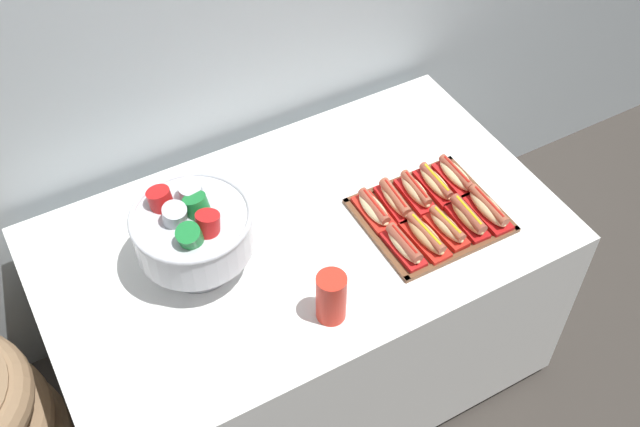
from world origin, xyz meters
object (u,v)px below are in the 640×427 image
object	(u,v)px
hot_dog_9	(456,176)
punch_bowl	(193,229)
hot_dog_0	(404,246)
hot_dog_2	(447,227)
hot_dog_3	(468,217)
cup_stack	(331,297)
hot_dog_6	(395,200)
serving_tray	(430,216)
hot_dog_1	(426,236)
buffet_table	(302,304)
hot_dog_5	(374,209)
hot_dog_7	(416,192)
hot_dog_4	(488,209)
hot_dog_8	(436,184)

from	to	relation	value
hot_dog_9	punch_bowl	world-z (taller)	punch_bowl
hot_dog_0	hot_dog_2	distance (m)	0.15
hot_dog_3	cup_stack	distance (m)	0.52
hot_dog_3	hot_dog_6	xyz separation A→B (m)	(-0.15, 0.17, -0.00)
serving_tray	hot_dog_0	world-z (taller)	hot_dog_0
hot_dog_1	hot_dog_9	size ratio (longest dim) A/B	1.08
buffet_table	hot_dog_6	world-z (taller)	hot_dog_6
hot_dog_1	hot_dog_2	world-z (taller)	same
hot_dog_1	cup_stack	size ratio (longest dim) A/B	1.14
hot_dog_2	hot_dog_5	xyz separation A→B (m)	(-0.15, 0.17, -0.00)
hot_dog_7	punch_bowl	world-z (taller)	punch_bowl
hot_dog_2	hot_dog_7	bearing A→B (deg)	89.60
hot_dog_0	hot_dog_5	xyz separation A→B (m)	(0.00, 0.16, -0.00)
buffet_table	hot_dog_7	distance (m)	0.55
hot_dog_3	punch_bowl	bearing A→B (deg)	161.81
hot_dog_1	hot_dog_3	size ratio (longest dim) A/B	1.08
cup_stack	hot_dog_6	bearing A→B (deg)	34.26
hot_dog_4	hot_dog_7	distance (m)	0.22
buffet_table	hot_dog_0	size ratio (longest dim) A/B	9.38
hot_dog_7	serving_tray	bearing A→B (deg)	-90.40
serving_tray	hot_dog_4	xyz separation A→B (m)	(0.15, -0.08, 0.03)
buffet_table	serving_tray	bearing A→B (deg)	-19.55
hot_dog_3	punch_bowl	xyz separation A→B (m)	(-0.76, 0.25, 0.12)
hot_dog_0	hot_dog_8	size ratio (longest dim) A/B	0.95
hot_dog_0	hot_dog_9	size ratio (longest dim) A/B	0.98
hot_dog_4	hot_dog_7	size ratio (longest dim) A/B	1.10
hot_dog_2	punch_bowl	world-z (taller)	punch_bowl
serving_tray	hot_dog_1	distance (m)	0.12
hot_dog_5	punch_bowl	xyz separation A→B (m)	(-0.54, 0.08, 0.12)
hot_dog_9	serving_tray	bearing A→B (deg)	-151.59
hot_dog_7	hot_dog_9	world-z (taller)	hot_dog_7
hot_dog_6	hot_dog_7	xyz separation A→B (m)	(0.07, -0.00, 0.00)
hot_dog_8	buffet_table	bearing A→B (deg)	173.48
buffet_table	hot_dog_3	xyz separation A→B (m)	(0.45, -0.22, 0.39)
serving_tray	hot_dog_8	distance (m)	0.12
hot_dog_9	hot_dog_8	bearing A→B (deg)	179.60
serving_tray	hot_dog_6	size ratio (longest dim) A/B	2.33
hot_dog_6	cup_stack	bearing A→B (deg)	-145.74
buffet_table	hot_dog_8	distance (m)	0.60
hot_dog_6	punch_bowl	bearing A→B (deg)	172.20
hot_dog_8	cup_stack	world-z (taller)	cup_stack
serving_tray	hot_dog_5	bearing A→B (deg)	150.78
buffet_table	punch_bowl	bearing A→B (deg)	173.88
hot_dog_1	hot_dog_6	distance (m)	0.17
hot_dog_8	hot_dog_9	world-z (taller)	same
buffet_table	hot_dog_7	world-z (taller)	hot_dog_7
hot_dog_2	hot_dog_9	world-z (taller)	hot_dog_2
hot_dog_4	cup_stack	xyz separation A→B (m)	(-0.59, -0.08, 0.04)
hot_dog_5	hot_dog_6	xyz separation A→B (m)	(0.07, -0.00, 0.00)
serving_tray	hot_dog_0	xyz separation A→B (m)	(-0.15, -0.08, 0.03)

